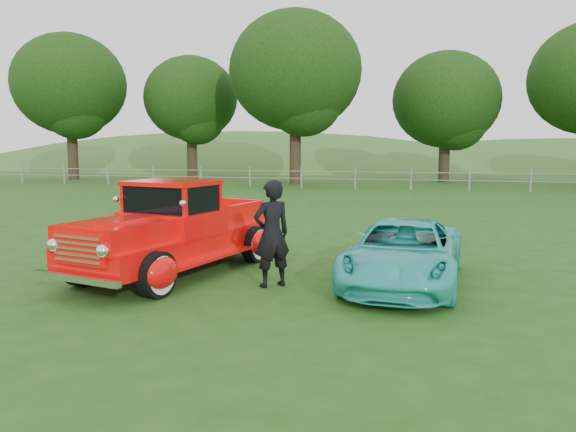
% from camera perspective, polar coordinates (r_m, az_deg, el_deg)
% --- Properties ---
extents(ground, '(140.00, 140.00, 0.00)m').
position_cam_1_polar(ground, '(9.69, -7.35, -7.42)').
color(ground, '#1D4A13').
rests_on(ground, ground).
extents(distant_hills, '(116.00, 60.00, 18.00)m').
position_cam_1_polar(distant_hills, '(69.00, 6.70, 1.45)').
color(distant_hills, '#355E22').
rests_on(distant_hills, ground).
extents(fence_line, '(48.00, 0.12, 1.20)m').
position_cam_1_polar(fence_line, '(31.01, 6.82, 3.85)').
color(fence_line, slate).
rests_on(fence_line, ground).
extents(tree_far_west, '(7.60, 7.60, 9.93)m').
position_cam_1_polar(tree_far_west, '(42.04, -21.31, 12.33)').
color(tree_far_west, black).
rests_on(tree_far_west, ground).
extents(tree_mid_west, '(6.40, 6.40, 8.46)m').
position_cam_1_polar(tree_mid_west, '(39.95, -9.84, 11.66)').
color(tree_mid_west, black).
rests_on(tree_mid_west, ground).
extents(tree_near_west, '(8.00, 8.00, 10.42)m').
position_cam_1_polar(tree_near_west, '(34.83, 0.76, 14.48)').
color(tree_near_west, black).
rests_on(tree_near_west, ground).
extents(tree_near_east, '(6.80, 6.80, 8.33)m').
position_cam_1_polar(tree_near_east, '(37.93, 15.77, 11.27)').
color(tree_near_east, black).
rests_on(tree_near_east, ground).
extents(red_pickup, '(3.10, 5.26, 1.78)m').
position_cam_1_polar(red_pickup, '(10.85, -11.43, -1.62)').
color(red_pickup, black).
rests_on(red_pickup, ground).
extents(teal_sedan, '(2.23, 4.20, 1.12)m').
position_cam_1_polar(teal_sedan, '(10.03, 11.67, -3.71)').
color(teal_sedan, '#2FBDB5').
rests_on(teal_sedan, ground).
extents(man, '(0.80, 0.78, 1.85)m').
position_cam_1_polar(man, '(9.64, -1.66, -1.81)').
color(man, black).
rests_on(man, ground).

